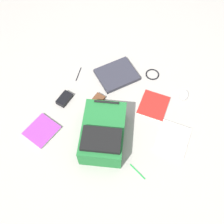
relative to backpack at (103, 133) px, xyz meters
The scene contains 12 objects.
ground_plane 0.24m from the backpack, 90.98° to the left, with size 3.67×3.67×0.00m, color gray.
backpack is the anchor object (origin of this frame).
laptop 0.60m from the backpack, 103.24° to the left, with size 0.41×0.41×0.03m.
book_blue 0.49m from the backpack, 59.50° to the left, with size 0.22×0.24×0.02m.
book_manual 0.48m from the backpack, 164.55° to the right, with size 0.25×0.26×0.02m.
book_red 0.52m from the backpack, 22.75° to the left, with size 0.23×0.26×0.02m.
computer_mouse 0.75m from the backpack, 53.71° to the left, with size 0.06×0.10×0.04m, color silver.
cable_coil 0.73m from the backpack, 79.08° to the left, with size 0.12×0.12×0.01m, color black.
power_brick 0.48m from the backpack, 156.03° to the left, with size 0.08×0.13×0.04m, color black.
pen_black 0.36m from the backpack, 22.83° to the right, with size 0.01×0.01×0.15m, color #198C33.
pen_blue 0.65m from the backpack, 133.47° to the left, with size 0.01×0.01×0.15m, color black.
earbud_pouch 0.36m from the backpack, 120.36° to the left, with size 0.08×0.08×0.03m, color #59331E.
Camera 1 is at (0.39, -0.97, 1.86)m, focal length 43.77 mm.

